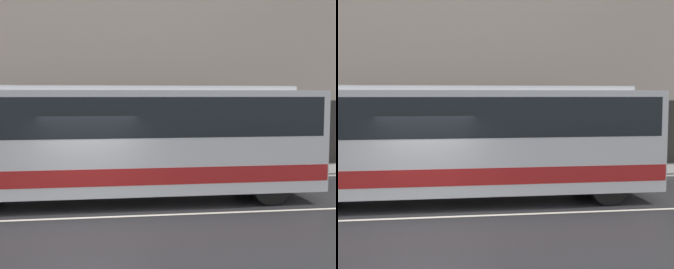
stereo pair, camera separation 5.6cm
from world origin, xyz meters
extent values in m
plane|color=#262628|center=(0.00, 0.00, 0.00)|extent=(60.00, 60.00, 0.00)
cube|color=gray|center=(0.00, 5.57, 0.07)|extent=(60.00, 3.14, 0.13)
cube|color=#B7A899|center=(0.00, 7.29, 5.76)|extent=(60.00, 0.30, 11.53)
cube|color=#2D2B28|center=(0.00, 7.13, 1.40)|extent=(60.00, 0.06, 2.80)
cube|color=beige|center=(0.00, 0.00, 0.00)|extent=(54.00, 0.14, 0.01)
cube|color=silver|center=(0.55, 1.77, 1.76)|extent=(12.07, 2.48, 2.82)
cube|color=#B21E1E|center=(0.55, 1.77, 0.90)|extent=(12.01, 2.51, 0.45)
cube|color=black|center=(0.55, 1.77, 2.45)|extent=(11.71, 2.50, 1.07)
cube|color=orange|center=(6.53, 1.77, 2.98)|extent=(0.12, 1.86, 0.28)
cube|color=silver|center=(0.55, 1.77, 3.23)|extent=(10.26, 2.11, 0.12)
cylinder|color=black|center=(4.98, 0.68, 0.53)|extent=(1.05, 0.28, 1.05)
cylinder|color=black|center=(4.98, 2.85, 0.53)|extent=(1.05, 0.28, 1.05)
camera|label=1|loc=(0.31, -11.53, 3.05)|focal=50.00mm
camera|label=2|loc=(0.37, -11.54, 3.05)|focal=50.00mm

